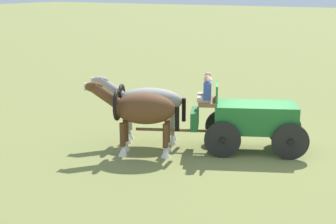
% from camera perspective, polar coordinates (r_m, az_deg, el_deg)
% --- Properties ---
extents(ground_plane, '(220.00, 220.00, 0.00)m').
position_cam_1_polar(ground_plane, '(16.36, 9.96, -4.45)').
color(ground_plane, olive).
extents(show_wagon, '(5.38, 3.07, 2.54)m').
position_cam_1_polar(show_wagon, '(16.02, 9.45, -0.70)').
color(show_wagon, '#236B2D').
rests_on(show_wagon, ground).
extents(draft_horse_near, '(2.89, 1.77, 2.33)m').
position_cam_1_polar(draft_horse_near, '(15.44, -3.20, 0.20)').
color(draft_horse_near, brown).
rests_on(draft_horse_near, ground).
extents(draft_horse_off, '(3.08, 1.82, 2.27)m').
position_cam_1_polar(draft_horse_off, '(16.70, -2.59, 1.14)').
color(draft_horse_off, '#9E998E').
rests_on(draft_horse_off, ground).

